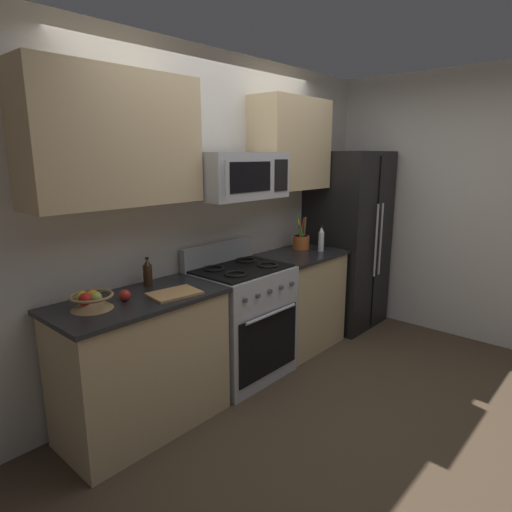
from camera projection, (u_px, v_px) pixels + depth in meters
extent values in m
plane|color=#473828|center=(302.00, 401.00, 3.26)|extent=(16.00, 16.00, 0.00)
cube|color=beige|center=(209.00, 217.00, 3.60)|extent=(8.00, 0.10, 2.60)
cube|color=tan|center=(142.00, 366.00, 2.87)|extent=(1.08, 0.54, 0.88)
cube|color=black|center=(138.00, 300.00, 2.77)|extent=(1.12, 0.58, 0.03)
cube|color=#B2B5BA|center=(241.00, 323.00, 3.56)|extent=(0.76, 0.58, 0.91)
cube|color=black|center=(269.00, 344.00, 3.39)|extent=(0.67, 0.01, 0.51)
cylinder|color=#B2B5BA|center=(272.00, 314.00, 3.31)|extent=(0.57, 0.02, 0.02)
cube|color=black|center=(241.00, 269.00, 3.45)|extent=(0.73, 0.52, 0.02)
cube|color=#B2B5BA|center=(218.00, 254.00, 3.60)|extent=(0.76, 0.06, 0.18)
torus|color=black|center=(236.00, 274.00, 3.24)|extent=(0.17, 0.17, 0.02)
torus|color=black|center=(268.00, 265.00, 3.50)|extent=(0.17, 0.17, 0.02)
torus|color=black|center=(214.00, 268.00, 3.40)|extent=(0.17, 0.17, 0.02)
torus|color=black|center=(245.00, 260.00, 3.66)|extent=(0.17, 0.17, 0.02)
cylinder|color=#4C4C51|center=(245.00, 300.00, 3.09)|extent=(0.04, 0.02, 0.04)
cylinder|color=#4C4C51|center=(258.00, 296.00, 3.19)|extent=(0.04, 0.02, 0.04)
cylinder|color=#4C4C51|center=(270.00, 292.00, 3.29)|extent=(0.04, 0.02, 0.04)
cylinder|color=#4C4C51|center=(281.00, 288.00, 3.39)|extent=(0.04, 0.02, 0.04)
cylinder|color=#4C4C51|center=(292.00, 284.00, 3.48)|extent=(0.04, 0.02, 0.04)
cube|color=tan|center=(299.00, 301.00, 4.14)|extent=(0.78, 0.54, 0.88)
cube|color=black|center=(300.00, 255.00, 4.04)|extent=(0.82, 0.58, 0.03)
cube|color=black|center=(347.00, 240.00, 4.62)|extent=(0.77, 0.65, 1.83)
cube|color=black|center=(376.00, 244.00, 4.40)|extent=(0.01, 0.01, 1.74)
cylinder|color=#B2B5BA|center=(376.00, 241.00, 4.34)|extent=(0.02, 0.02, 0.73)
cylinder|color=#B2B5BA|center=(381.00, 239.00, 4.41)|extent=(0.02, 0.02, 0.73)
cube|color=beige|center=(424.00, 204.00, 4.49)|extent=(0.10, 8.00, 2.60)
cube|color=#B2B5BA|center=(237.00, 176.00, 3.31)|extent=(0.77, 0.40, 0.35)
cube|color=black|center=(251.00, 177.00, 3.13)|extent=(0.43, 0.01, 0.21)
cube|color=black|center=(281.00, 175.00, 3.38)|extent=(0.15, 0.01, 0.24)
cylinder|color=#B2B5BA|center=(226.00, 179.00, 2.91)|extent=(0.02, 0.02, 0.24)
cube|color=tan|center=(114.00, 139.00, 2.63)|extent=(1.11, 0.34, 0.80)
cube|color=tan|center=(291.00, 144.00, 3.91)|extent=(0.81, 0.34, 0.80)
cylinder|color=#D1662D|center=(301.00, 242.00, 4.21)|extent=(0.16, 0.16, 0.13)
cylinder|color=black|center=(301.00, 241.00, 4.20)|extent=(0.13, 0.13, 0.11)
cylinder|color=green|center=(300.00, 230.00, 4.17)|extent=(0.03, 0.05, 0.31)
cylinder|color=olive|center=(304.00, 232.00, 4.19)|extent=(0.04, 0.06, 0.29)
cylinder|color=yellow|center=(300.00, 233.00, 4.16)|extent=(0.03, 0.07, 0.27)
cylinder|color=green|center=(302.00, 236.00, 4.16)|extent=(0.07, 0.05, 0.22)
cylinder|color=red|center=(301.00, 232.00, 4.19)|extent=(0.03, 0.05, 0.28)
cone|color=#9E7A4C|center=(92.00, 302.00, 2.57)|extent=(0.25, 0.25, 0.08)
torus|color=#9E7A4C|center=(91.00, 296.00, 2.56)|extent=(0.25, 0.25, 0.02)
sphere|color=red|center=(85.00, 299.00, 2.52)|extent=(0.08, 0.08, 0.08)
sphere|color=orange|center=(93.00, 297.00, 2.56)|extent=(0.08, 0.08, 0.08)
sphere|color=yellow|center=(83.00, 298.00, 2.54)|extent=(0.08, 0.08, 0.08)
sphere|color=#9EB74C|center=(96.00, 298.00, 2.55)|extent=(0.07, 0.07, 0.07)
sphere|color=red|center=(125.00, 295.00, 2.71)|extent=(0.07, 0.07, 0.07)
cube|color=tan|center=(174.00, 293.00, 2.83)|extent=(0.35, 0.27, 0.02)
cylinder|color=#382314|center=(148.00, 275.00, 3.02)|extent=(0.06, 0.06, 0.15)
cone|color=#382314|center=(147.00, 262.00, 3.00)|extent=(0.06, 0.06, 0.04)
cylinder|color=black|center=(147.00, 258.00, 2.99)|extent=(0.02, 0.02, 0.01)
cylinder|color=silver|center=(321.00, 242.00, 4.10)|extent=(0.05, 0.05, 0.18)
cone|color=silver|center=(322.00, 229.00, 4.08)|extent=(0.05, 0.05, 0.05)
cylinder|color=black|center=(322.00, 226.00, 4.07)|extent=(0.02, 0.02, 0.01)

